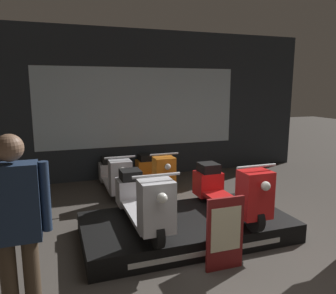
# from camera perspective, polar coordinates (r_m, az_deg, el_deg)

# --- Properties ---
(ground_plane) EXTENTS (30.00, 30.00, 0.00)m
(ground_plane) POSITION_cam_1_polar(r_m,az_deg,el_deg) (3.93, 11.80, -20.16)
(ground_plane) COLOR #423D38
(shop_wall_back) EXTENTS (8.03, 0.09, 3.20)m
(shop_wall_back) POSITION_cam_1_polar(r_m,az_deg,el_deg) (7.26, -4.91, 7.31)
(shop_wall_back) COLOR #23282D
(shop_wall_back) RESTS_ON ground_plane
(display_platform) EXTENTS (2.75, 1.41, 0.25)m
(display_platform) POSITION_cam_1_polar(r_m,az_deg,el_deg) (4.55, 3.26, -13.72)
(display_platform) COLOR black
(display_platform) RESTS_ON ground_plane
(scooter_display_left) EXTENTS (0.53, 1.70, 0.83)m
(scooter_display_left) POSITION_cam_1_polar(r_m,az_deg,el_deg) (4.18, -4.56, -9.22)
(scooter_display_left) COLOR black
(scooter_display_left) RESTS_ON display_platform
(scooter_display_right) EXTENTS (0.53, 1.70, 0.83)m
(scooter_display_right) POSITION_cam_1_polar(r_m,az_deg,el_deg) (4.64, 10.52, -7.39)
(scooter_display_right) COLOR black
(scooter_display_right) RESTS_ON display_platform
(scooter_backrow_0) EXTENTS (0.53, 1.70, 0.83)m
(scooter_backrow_0) POSITION_cam_1_polar(r_m,az_deg,el_deg) (6.32, -9.33, -4.92)
(scooter_backrow_0) COLOR black
(scooter_backrow_0) RESTS_ON ground_plane
(scooter_backrow_1) EXTENTS (0.53, 1.70, 0.83)m
(scooter_backrow_1) POSITION_cam_1_polar(r_m,az_deg,el_deg) (6.50, -2.43, -4.37)
(scooter_backrow_1) COLOR black
(scooter_backrow_1) RESTS_ON ground_plane
(person_left_browsing) EXTENTS (0.54, 0.21, 1.64)m
(person_left_browsing) POSITION_cam_1_polar(r_m,az_deg,el_deg) (2.90, -25.00, -11.62)
(person_left_browsing) COLOR #473828
(person_left_browsing) RESTS_ON ground_plane
(price_sign_board) EXTENTS (0.44, 0.04, 0.83)m
(price_sign_board) POSITION_cam_1_polar(r_m,az_deg,el_deg) (3.73, 9.89, -14.63)
(price_sign_board) COLOR maroon
(price_sign_board) RESTS_ON ground_plane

